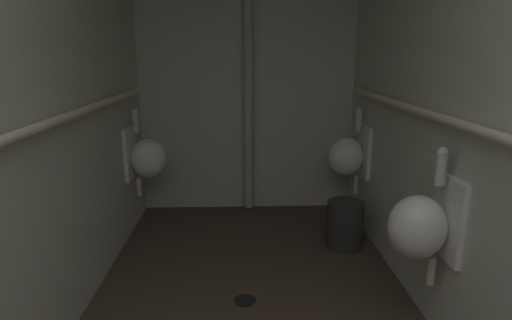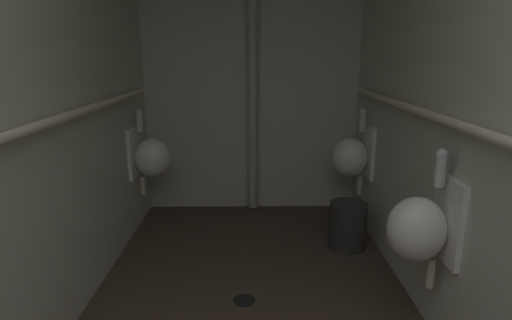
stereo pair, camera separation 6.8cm
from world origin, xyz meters
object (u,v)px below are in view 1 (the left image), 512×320
object	(u,v)px
standpipe_back_wall	(248,72)
floor_drain	(245,300)
urinal_right_far	(349,156)
urinal_right_mid	(421,225)
waste_bin	(345,224)
urinal_left_mid	(146,157)

from	to	relation	value
standpipe_back_wall	floor_drain	world-z (taller)	standpipe_back_wall
standpipe_back_wall	urinal_right_far	bearing A→B (deg)	-27.36
floor_drain	standpipe_back_wall	bearing A→B (deg)	88.02
urinal_right_mid	urinal_right_far	bearing A→B (deg)	90.00
standpipe_back_wall	waste_bin	size ratio (longest dim) A/B	7.10
standpipe_back_wall	floor_drain	xyz separation A→B (m)	(-0.05, -1.59, -1.34)
urinal_right_mid	standpipe_back_wall	xyz separation A→B (m)	(-0.86, 1.94, 0.69)
urinal_right_mid	urinal_right_far	size ratio (longest dim) A/B	1.00
urinal_right_far	standpipe_back_wall	distance (m)	1.19
urinal_left_mid	waste_bin	xyz separation A→B (m)	(1.63, -0.39, -0.47)
urinal_left_mid	waste_bin	size ratio (longest dim) A/B	2.04
urinal_right_far	floor_drain	xyz separation A→B (m)	(-0.91, -1.14, -0.65)
urinal_left_mid	floor_drain	bearing A→B (deg)	-54.23
urinal_right_far	floor_drain	distance (m)	1.60
urinal_left_mid	urinal_right_mid	world-z (taller)	same
waste_bin	floor_drain	bearing A→B (deg)	-137.20
urinal_right_far	standpipe_back_wall	xyz separation A→B (m)	(-0.86, 0.44, 0.69)
urinal_right_far	waste_bin	bearing A→B (deg)	-104.83
urinal_right_mid	floor_drain	bearing A→B (deg)	158.64
urinal_right_far	urinal_left_mid	bearing A→B (deg)	179.91
urinal_left_mid	standpipe_back_wall	bearing A→B (deg)	26.66
waste_bin	urinal_right_mid	bearing A→B (deg)	-84.65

